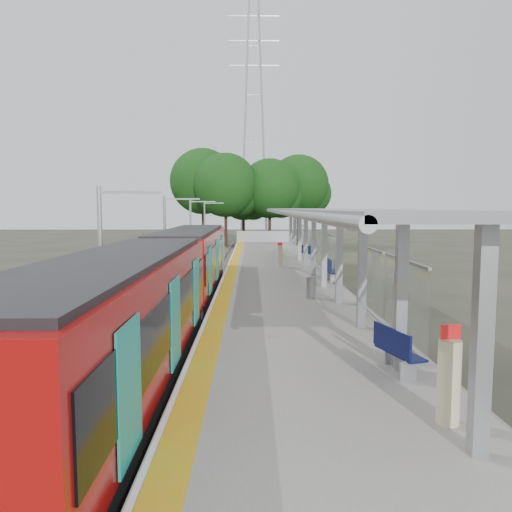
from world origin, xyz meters
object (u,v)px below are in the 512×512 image
Objects in this scene: train at (168,280)px; litter_bin at (311,288)px; bench_far at (307,252)px; info_pillar_near at (449,381)px; bench_mid at (331,270)px; bench_near at (396,349)px; info_pillar_far at (280,257)px.

train is 5.91m from litter_bin.
bench_far is 27.61m from info_pillar_near.
bench_mid is 1.99× the size of litter_bin.
train is 9.68m from bench_mid.
bench_mid is 16.59m from info_pillar_near.
train is 9.69m from bench_near.
info_pillar_near is (0.11, -2.73, 0.22)m from bench_near.
bench_near is 0.90× the size of bench_mid.
info_pillar_near is 2.02× the size of litter_bin.
train is at bearing -160.77° from litter_bin.
info_pillar_far is at bearing 110.36° from bench_mid.
train reaches higher than info_pillar_far.
train is 11.93m from info_pillar_near.
bench_mid is 4.89m from litter_bin.
bench_far is 1.77× the size of litter_bin.
bench_mid reaches higher than bench_near.
bench_far is (0.74, 24.87, -0.00)m from bench_near.
bench_near is at bearing 84.24° from info_pillar_near.
bench_far is (7.11, 17.59, -0.52)m from train.
info_pillar_near is at bearing -74.34° from info_pillar_far.
train is 18.09× the size of bench_far.
train is at bearing 114.91° from info_pillar_near.
info_pillar_near is at bearing -57.10° from train.
train is 17.56× the size of info_pillar_far.
bench_near is at bearing -84.88° from litter_bin.
info_pillar_far is (-2.24, -4.96, 0.15)m from bench_far.
litter_bin is (-0.83, 9.22, -0.10)m from bench_near.
train is 15.88× the size of info_pillar_near.
bench_mid is 1.12× the size of bench_far.
bench_near is at bearing -92.81° from bench_mid.
litter_bin is at bearing 86.47° from info_pillar_near.
bench_far is 15.73m from litter_bin.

